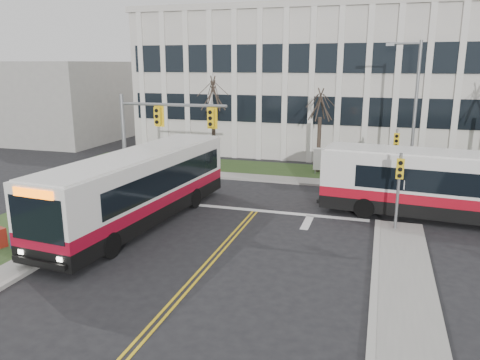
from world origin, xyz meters
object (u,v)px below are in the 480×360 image
at_px(bus_main, 139,189).
at_px(directory_sign, 324,160).
at_px(streetlight, 413,106).
at_px(newspaper_box_blue, 18,240).
at_px(bus_cross, 452,188).

bearing_deg(bus_main, directory_sign, 64.95).
relative_size(directory_sign, bus_main, 0.15).
relative_size(streetlight, newspaper_box_blue, 9.68).
relative_size(bus_cross, newspaper_box_blue, 13.50).
height_order(streetlight, newspaper_box_blue, streetlight).
distance_m(streetlight, newspaper_box_blue, 23.58).
height_order(directory_sign, bus_main, bus_main).
xyz_separation_m(bus_main, bus_cross, (14.85, 4.97, -0.05)).
height_order(bus_cross, newspaper_box_blue, bus_cross).
bearing_deg(streetlight, newspaper_box_blue, -134.82).
height_order(streetlight, directory_sign, streetlight).
height_order(bus_main, bus_cross, bus_main).
relative_size(directory_sign, bus_cross, 0.16).
distance_m(streetlight, directory_sign, 6.96).
distance_m(directory_sign, bus_cross, 10.88).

